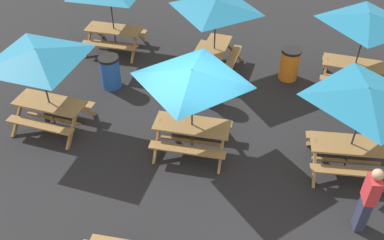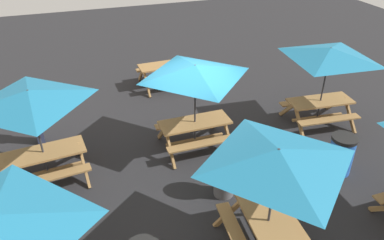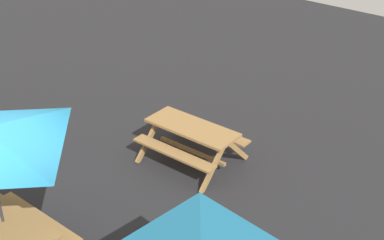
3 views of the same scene
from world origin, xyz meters
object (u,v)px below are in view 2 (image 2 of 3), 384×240
Objects in this scene: picnic_table_4 at (329,59)px; potted_plant_0 at (225,171)px; picnic_table_1 at (166,70)px; picnic_table_2 at (277,165)px; trash_bin_blue at (341,154)px; picnic_table_0 at (195,77)px; picnic_table_6 at (31,104)px; person_standing at (34,113)px.

picnic_table_4 is 4.36m from potted_plant_0.
picnic_table_2 is at bearing -93.25° from picnic_table_1.
trash_bin_blue is at bearing -2.68° from potted_plant_0.
potted_plant_0 is at bearing 8.96° from picnic_table_2.
picnic_table_2 is 5.02m from picnic_table_4.
picnic_table_0 reaches higher than picnic_table_1.
picnic_table_6 is 6.96m from trash_bin_blue.
picnic_table_0 is 1.26× the size of picnic_table_1.
potted_plant_0 is at bearing -94.85° from picnic_table_1.
picnic_table_4 is at bearing -40.75° from picnic_table_2.
picnic_table_0 is at bearing 90.29° from potted_plant_0.
picnic_table_2 is 0.83× the size of picnic_table_4.
picnic_table_4 is at bearing -50.74° from picnic_table_1.
person_standing is at bearing 90.33° from picnic_table_6.
picnic_table_2 is 1.40× the size of person_standing.
picnic_table_0 and picnic_table_2 have the same top height.
picnic_table_1 is 0.66× the size of picnic_table_4.
picnic_table_2 is 2.09× the size of potted_plant_0.
picnic_table_4 and picnic_table_6 have the same top height.
trash_bin_blue reaches higher than picnic_table_1.
picnic_table_6 is at bearing 163.77° from trash_bin_blue.
picnic_table_6 is (-3.63, -0.15, 0.00)m from picnic_table_0.
picnic_table_4 is at bearing 27.13° from potted_plant_0.
person_standing is at bearing 138.14° from potted_plant_0.
picnic_table_0 is 3.64m from picnic_table_6.
person_standing is (-0.19, 1.67, -1.10)m from picnic_table_6.
picnic_table_0 is 3.70m from picnic_table_4.
picnic_table_0 is at bearing 6.63° from picnic_table_2.
picnic_table_6 is (-7.33, -0.13, 0.00)m from picnic_table_4.
picnic_table_2 is at bearing -151.07° from trash_bin_blue.
picnic_table_0 is 2.09× the size of potted_plant_0.
trash_bin_blue is at bearing -36.55° from picnic_table_0.
picnic_table_1 is 1.89× the size of trash_bin_blue.
picnic_table_4 is 1.21× the size of picnic_table_6.
picnic_table_6 is (-3.90, -3.99, 1.43)m from picnic_table_1.
picnic_table_4 reaches higher than picnic_table_1.
trash_bin_blue is 0.59× the size of person_standing.
picnic_table_2 is 3.48m from trash_bin_blue.
person_standing is at bearing 42.28° from picnic_table_2.
potted_plant_0 is (-0.13, 1.65, -1.36)m from picnic_table_2.
picnic_table_0 reaches higher than potted_plant_0.
picnic_table_0 is at bearing -3.86° from picnic_table_6.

